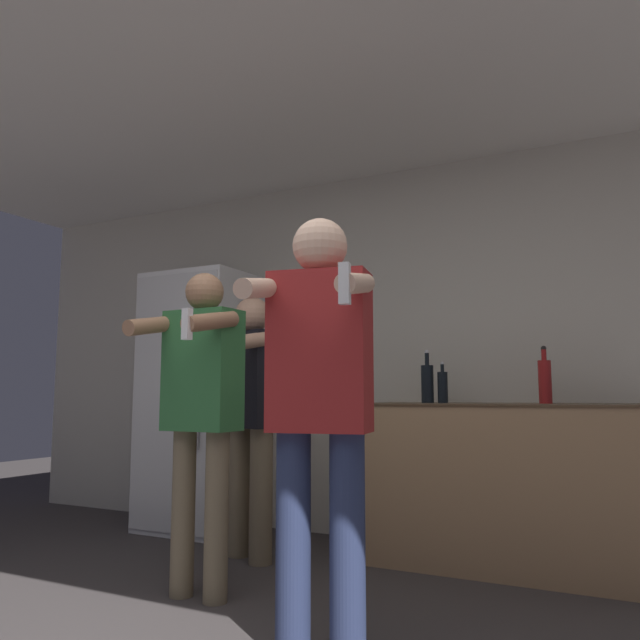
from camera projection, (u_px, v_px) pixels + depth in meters
The scene contains 10 objects.
wall_back at pixel (418, 350), 4.25m from camera, with size 7.00×0.06×2.55m.
ceiling_slab at pixel (328, 79), 3.18m from camera, with size 7.00×3.23×0.05m.
refrigerator at pixel (200, 400), 4.61m from camera, with size 0.75×0.66×1.87m.
counter at pixel (504, 484), 3.57m from camera, with size 1.62×0.67×0.92m.
bottle_amber_bourbon at pixel (443, 386), 3.78m from camera, with size 0.06×0.06×0.25m.
bottle_short_whiskey at pixel (545, 380), 3.52m from camera, with size 0.07×0.07×0.33m.
bottle_green_wine at pixel (427, 383), 3.82m from camera, with size 0.08×0.08×0.32m.
person_woman_foreground at pixel (320, 397), 2.40m from camera, with size 0.50×0.53×1.67m.
person_man_side at pixel (201, 399), 3.09m from camera, with size 0.44×0.46×1.59m.
person_spectator_back at pixel (250, 404), 3.79m from camera, with size 0.62×0.65×1.58m.
Camera 1 is at (1.33, -1.35, 0.97)m, focal length 35.00 mm.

